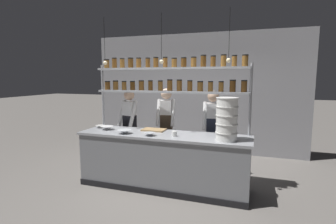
{
  "coord_description": "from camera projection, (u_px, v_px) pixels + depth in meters",
  "views": [
    {
      "loc": [
        1.43,
        -4.01,
        1.85
      ],
      "look_at": [
        0.01,
        0.2,
        1.26
      ],
      "focal_mm": 28.0,
      "sensor_mm": 36.0,
      "label": 1
    }
  ],
  "objects": [
    {
      "name": "ground_plane",
      "position": [
        164.0,
        186.0,
        4.46
      ],
      "size": [
        40.0,
        40.0,
        0.0
      ],
      "primitive_type": "plane",
      "color": "slate"
    },
    {
      "name": "back_wall",
      "position": [
        196.0,
        93.0,
        6.52
      ],
      "size": [
        5.26,
        0.12,
        2.9
      ],
      "primitive_type": "cube",
      "color": "#939399",
      "rests_on": "ground_plane"
    },
    {
      "name": "prep_counter",
      "position": [
        164.0,
        160.0,
        4.4
      ],
      "size": [
        2.86,
        0.76,
        0.92
      ],
      "color": "gray",
      "rests_on": "ground_plane"
    },
    {
      "name": "spice_shelf_unit",
      "position": [
        170.0,
        81.0,
        4.53
      ],
      "size": [
        2.74,
        0.28,
        2.21
      ],
      "color": "#999BA0",
      "rests_on": "ground_plane"
    },
    {
      "name": "chef_left",
      "position": [
        130.0,
        125.0,
        5.16
      ],
      "size": [
        0.41,
        0.34,
        1.6
      ],
      "rotation": [
        0.0,
        0.0,
        -0.27
      ],
      "color": "black",
      "rests_on": "ground_plane"
    },
    {
      "name": "chef_center",
      "position": [
        166.0,
        124.0,
        5.11
      ],
      "size": [
        0.39,
        0.31,
        1.64
      ],
      "rotation": [
        0.0,
        0.0,
        0.14
      ],
      "color": "black",
      "rests_on": "ground_plane"
    },
    {
      "name": "chef_right",
      "position": [
        212.0,
        128.0,
        4.81
      ],
      "size": [
        0.39,
        0.31,
        1.61
      ],
      "rotation": [
        0.0,
        0.0,
        0.13
      ],
      "color": "black",
      "rests_on": "ground_plane"
    },
    {
      "name": "container_stack",
      "position": [
        227.0,
        119.0,
        3.83
      ],
      "size": [
        0.33,
        0.33,
        0.64
      ],
      "color": "white",
      "rests_on": "prep_counter"
    },
    {
      "name": "cutting_board",
      "position": [
        154.0,
        130.0,
        4.6
      ],
      "size": [
        0.4,
        0.26,
        0.02
      ],
      "color": "#A88456",
      "rests_on": "prep_counter"
    },
    {
      "name": "prep_bowl_near_left",
      "position": [
        124.0,
        132.0,
        4.34
      ],
      "size": [
        0.23,
        0.23,
        0.06
      ],
      "color": "silver",
      "rests_on": "prep_counter"
    },
    {
      "name": "prep_bowl_center_front",
      "position": [
        150.0,
        134.0,
        4.19
      ],
      "size": [
        0.19,
        0.19,
        0.05
      ],
      "color": "#B2B7BC",
      "rests_on": "prep_counter"
    },
    {
      "name": "prep_bowl_center_back",
      "position": [
        100.0,
        127.0,
        4.84
      ],
      "size": [
        0.17,
        0.17,
        0.05
      ],
      "color": "silver",
      "rests_on": "prep_counter"
    },
    {
      "name": "prep_bowl_near_right",
      "position": [
        107.0,
        128.0,
        4.67
      ],
      "size": [
        0.23,
        0.23,
        0.06
      ],
      "color": "white",
      "rests_on": "prep_counter"
    },
    {
      "name": "serving_cup_front",
      "position": [
        174.0,
        134.0,
        4.15
      ],
      "size": [
        0.08,
        0.08,
        0.08
      ],
      "color": "silver",
      "rests_on": "prep_counter"
    },
    {
      "name": "pendant_light_row",
      "position": [
        162.0,
        59.0,
        4.19
      ],
      "size": [
        2.16,
        0.07,
        0.79
      ],
      "color": "black"
    }
  ]
}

